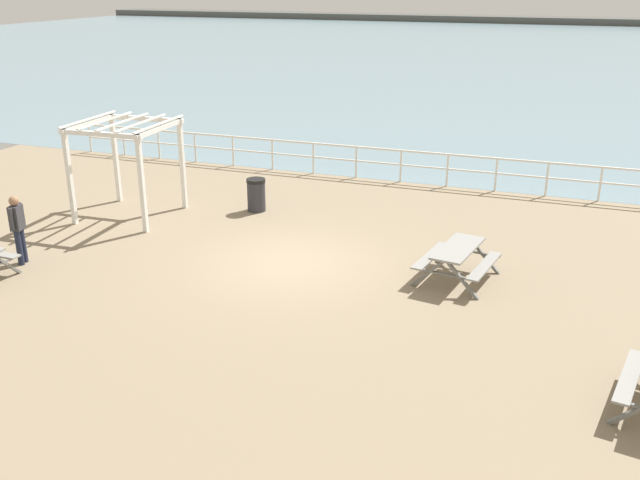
# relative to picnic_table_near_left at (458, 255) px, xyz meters

# --- Properties ---
(ground_plane) EXTENTS (30.00, 24.00, 0.20)m
(ground_plane) POSITION_rel_picnic_table_near_left_xyz_m (-3.91, -0.39, -0.68)
(ground_plane) COLOR gray
(sea_band) EXTENTS (142.00, 90.00, 0.01)m
(sea_band) POSITION_rel_picnic_table_near_left_xyz_m (-3.91, 52.36, -0.58)
(sea_band) COLOR gray
(sea_band) RESTS_ON ground
(distant_shoreline) EXTENTS (142.00, 6.00, 1.80)m
(distant_shoreline) POSITION_rel_picnic_table_near_left_xyz_m (-3.91, 95.36, -0.58)
(distant_shoreline) COLOR #4C4C47
(distant_shoreline) RESTS_ON ground
(seaward_railing) EXTENTS (23.07, 0.07, 1.08)m
(seaward_railing) POSITION_rel_picnic_table_near_left_xyz_m (-3.91, 7.36, 0.15)
(seaward_railing) COLOR white
(seaward_railing) RESTS_ON ground
(picnic_table_near_left) EXTENTS (1.78, 2.01, 0.80)m
(picnic_table_near_left) POSITION_rel_picnic_table_near_left_xyz_m (0.00, 0.00, 0.00)
(picnic_table_near_left) COLOR gray
(picnic_table_near_left) RESTS_ON ground
(visitor) EXTENTS (0.30, 0.52, 1.66)m
(visitor) POSITION_rel_picnic_table_near_left_xyz_m (-9.78, -2.60, 0.36)
(visitor) COLOR #1E2338
(visitor) RESTS_ON ground
(lattice_pergola) EXTENTS (2.55, 2.66, 2.70)m
(lattice_pergola) POSITION_rel_picnic_table_near_left_xyz_m (-9.43, 1.32, 1.41)
(lattice_pergola) COLOR white
(lattice_pergola) RESTS_ON ground
(litter_bin) EXTENTS (0.55, 0.55, 0.95)m
(litter_bin) POSITION_rel_picnic_table_near_left_xyz_m (-6.29, 2.94, -0.10)
(litter_bin) COLOR #2D2D33
(litter_bin) RESTS_ON ground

